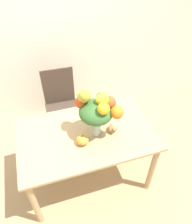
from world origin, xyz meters
name	(u,v)px	position (x,y,z in m)	size (l,w,h in m)	color
ground_plane	(88,175)	(0.00, 0.00, 0.00)	(12.00, 12.00, 0.00)	tan
wall_back	(55,23)	(0.00, 1.34, 1.35)	(8.00, 0.06, 2.70)	silver
dining_table	(86,140)	(0.00, 0.00, 0.65)	(1.33, 0.83, 0.75)	tan
flower_vase	(97,110)	(0.10, -0.03, 1.06)	(0.39, 0.32, 0.50)	#B2CCBC
pumpkin	(82,140)	(-0.06, -0.11, 0.80)	(0.12, 0.12, 0.11)	gold
turkey_figurine	(112,127)	(0.25, -0.04, 0.79)	(0.10, 0.14, 0.08)	#A87A4C
dining_chair_near_window	(62,105)	(-0.11, 0.80, 0.49)	(0.43, 0.43, 0.96)	#47382D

